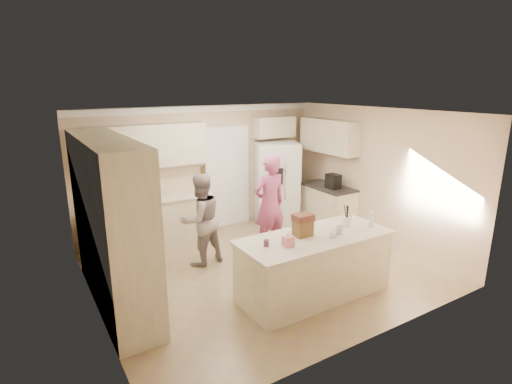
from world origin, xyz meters
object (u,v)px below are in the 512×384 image
refrigerator (277,183)px  teen_boy (201,220)px  dollhouse_body (303,228)px  tissue_box (288,241)px  island_base (314,267)px  coffee_maker (333,181)px  teen_girl (269,204)px  utensil_crock (347,222)px

refrigerator → teen_boy: (-2.30, -1.08, -0.10)m
dollhouse_body → tissue_box: bearing=-153.4°
island_base → coffee_maker: bearing=42.8°
coffee_maker → tissue_box: (-2.60, -2.00, -0.07)m
dollhouse_body → island_base: bearing=-33.7°
dollhouse_body → teen_boy: teen_boy is taller
island_base → dollhouse_body: dollhouse_body is taller
refrigerator → teen_girl: size_ratio=0.99×
refrigerator → teen_boy: 2.54m
refrigerator → island_base: (-1.34, -2.92, -0.46)m
coffee_maker → dollhouse_body: 2.84m
refrigerator → teen_boy: size_ratio=1.13×
utensil_crock → teen_girl: teen_girl is taller
dollhouse_body → coffee_maker: bearing=39.3°
island_base → teen_girl: teen_girl is taller
dollhouse_body → teen_girl: (0.48, 1.59, -0.13)m
teen_boy → teen_girl: 1.30m
utensil_crock → refrigerator: bearing=76.4°
tissue_box → dollhouse_body: bearing=26.6°
teen_boy → refrigerator: bearing=-164.8°
utensil_crock → teen_girl: bearing=100.9°
island_base → tissue_box: 0.79m
refrigerator → utensil_crock: bearing=-80.9°
tissue_box → teen_girl: (0.88, 1.79, -0.09)m
island_base → teen_boy: 2.10m
tissue_box → refrigerator: bearing=57.9°
teen_boy → island_base: bearing=107.5°
refrigerator → coffee_maker: (0.71, -1.02, 0.17)m
coffee_maker → utensil_crock: size_ratio=2.00×
coffee_maker → utensil_crock: coffee_maker is taller
coffee_maker → tissue_box: 3.28m
refrigerator → island_base: 3.25m
coffee_maker → refrigerator: bearing=124.7°
refrigerator → island_base: bearing=-92.0°
island_base → teen_girl: (0.33, 1.69, 0.47)m
tissue_box → teen_girl: bearing=63.7°
utensil_crock → dollhouse_body: size_ratio=0.58×
refrigerator → dollhouse_body: refrigerator is taller
island_base → teen_boy: size_ratio=1.38×
coffee_maker → tissue_box: coffee_maker is taller
teen_girl → refrigerator: bearing=-131.8°
refrigerator → island_base: refrigerator is taller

